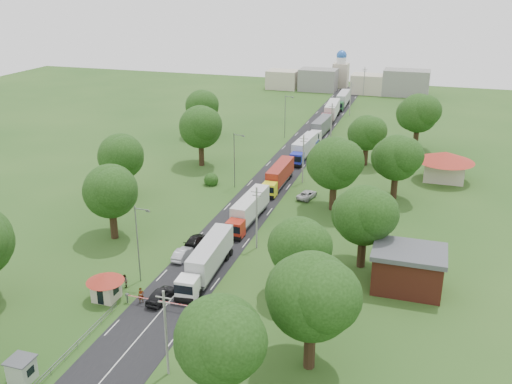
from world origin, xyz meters
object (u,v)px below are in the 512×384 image
at_px(car_lane_front, 161,295).
at_px(guard_booth, 105,283).
at_px(car_lane_mid, 182,254).
at_px(info_sign, 317,146).
at_px(boom_barrier, 152,300).
at_px(pedestrian_near, 141,296).
at_px(truck_0, 208,259).

bearing_deg(car_lane_front, guard_booth, 16.61).
bearing_deg(car_lane_mid, info_sign, -100.34).
height_order(boom_barrier, info_sign, info_sign).
xyz_separation_m(info_sign, pedestrian_near, (-8.16, -59.50, -2.06)).
bearing_deg(car_lane_mid, pedestrian_near, 89.53).
relative_size(car_lane_front, pedestrian_near, 2.45).
xyz_separation_m(truck_0, pedestrian_near, (-4.83, -8.55, -1.20)).
xyz_separation_m(boom_barrier, pedestrian_near, (-1.61, 0.50, 0.05)).
xyz_separation_m(guard_booth, pedestrian_near, (4.23, 0.50, -1.22)).
height_order(boom_barrier, car_lane_mid, car_lane_mid).
height_order(truck_0, car_lane_mid, truck_0).
height_order(truck_0, car_lane_front, truck_0).
bearing_deg(guard_booth, truck_0, 44.97).
bearing_deg(guard_booth, car_lane_mid, 70.71).
xyz_separation_m(guard_booth, info_sign, (12.40, 60.00, 0.84)).
bearing_deg(pedestrian_near, truck_0, 25.50).
xyz_separation_m(boom_barrier, guard_booth, (-5.84, -0.00, 1.27)).
distance_m(boom_barrier, car_lane_front, 1.55).
xyz_separation_m(boom_barrier, truck_0, (3.22, 9.05, 1.24)).
bearing_deg(info_sign, pedestrian_near, -97.81).
bearing_deg(truck_0, boom_barrier, -109.60).
xyz_separation_m(truck_0, car_lane_mid, (-4.87, 2.95, -1.43)).
relative_size(boom_barrier, car_lane_front, 2.00).
bearing_deg(pedestrian_near, car_lane_front, -8.06).
distance_m(car_lane_mid, pedestrian_near, 11.50).
distance_m(guard_booth, pedestrian_near, 4.44).
height_order(guard_booth, car_lane_front, guard_booth).
xyz_separation_m(info_sign, truck_0, (-3.33, -50.95, -0.87)).
distance_m(info_sign, truck_0, 51.06).
bearing_deg(boom_barrier, car_lane_mid, 97.79).
height_order(truck_0, pedestrian_near, truck_0).
bearing_deg(pedestrian_near, info_sign, 47.15).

